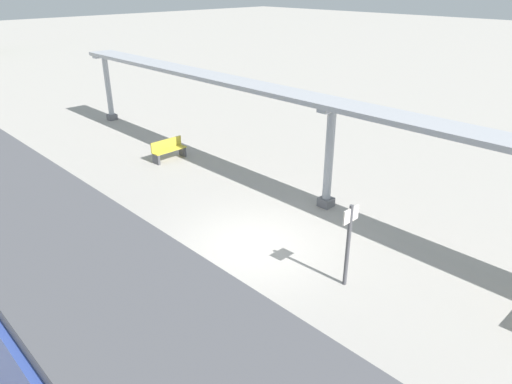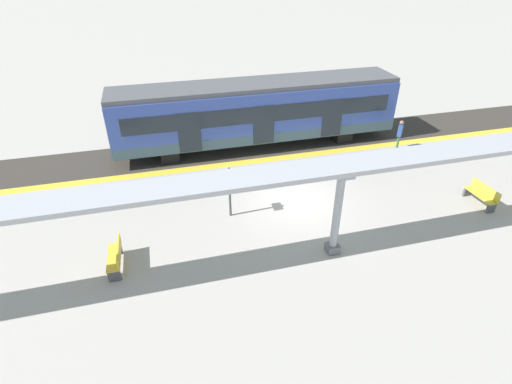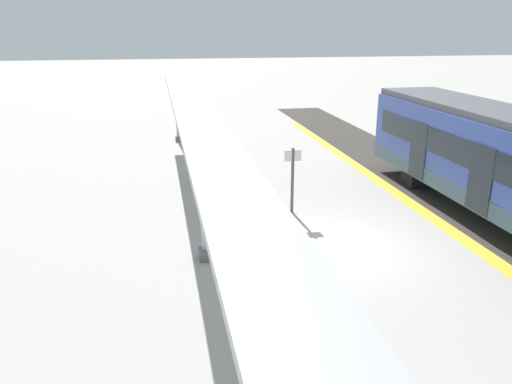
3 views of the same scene
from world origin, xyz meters
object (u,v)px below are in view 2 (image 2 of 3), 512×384
at_px(platform_info_sign, 229,187).
at_px(passenger_waiting_near_edge, 400,132).
at_px(canopy_pillar_second, 337,212).
at_px(bench_near_end, 482,195).
at_px(train_near_carriage, 257,113).
at_px(bench_mid_platform, 116,257).

distance_m(platform_info_sign, passenger_waiting_near_edge, 10.62).
xyz_separation_m(canopy_pillar_second, bench_near_end, (-1.26, 7.36, -1.29)).
height_order(bench_near_end, passenger_waiting_near_edge, passenger_waiting_near_edge).
xyz_separation_m(train_near_carriage, canopy_pillar_second, (9.36, 0.29, -0.11)).
bearing_deg(canopy_pillar_second, platform_info_sign, -135.65).
bearing_deg(passenger_waiting_near_edge, canopy_pillar_second, -44.92).
bearing_deg(platform_info_sign, bench_mid_platform, -65.42).
height_order(platform_info_sign, passenger_waiting_near_edge, platform_info_sign).
xyz_separation_m(canopy_pillar_second, passenger_waiting_near_edge, (-6.88, 6.86, -0.71)).
distance_m(canopy_pillar_second, passenger_waiting_near_edge, 9.75).
height_order(canopy_pillar_second, bench_mid_platform, canopy_pillar_second).
distance_m(bench_mid_platform, platform_info_sign, 4.85).
xyz_separation_m(bench_mid_platform, passenger_waiting_near_edge, (-5.72, 14.28, 0.58)).
bearing_deg(platform_info_sign, bench_near_end, 79.78).
height_order(canopy_pillar_second, platform_info_sign, canopy_pillar_second).
bearing_deg(platform_info_sign, canopy_pillar_second, 44.35).
bearing_deg(bench_mid_platform, canopy_pillar_second, 81.12).
relative_size(platform_info_sign, passenger_waiting_near_edge, 1.34).
distance_m(train_near_carriage, bench_near_end, 11.23).
xyz_separation_m(canopy_pillar_second, platform_info_sign, (-3.14, -3.07, -0.40)).
relative_size(bench_near_end, bench_mid_platform, 1.00).
distance_m(bench_near_end, platform_info_sign, 10.64).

